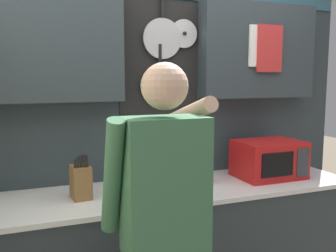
{
  "coord_description": "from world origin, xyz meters",
  "views": [
    {
      "loc": [
        -0.95,
        -2.24,
        1.66
      ],
      "look_at": [
        -0.01,
        0.21,
        1.31
      ],
      "focal_mm": 40.0,
      "sensor_mm": 36.0,
      "label": 1
    }
  ],
  "objects_px": {
    "microwave": "(269,159)",
    "person": "(164,213)",
    "knife_block": "(81,182)",
    "utensil_crock": "(206,170)"
  },
  "relations": [
    {
      "from": "microwave",
      "to": "person",
      "type": "bearing_deg",
      "value": -147.57
    },
    {
      "from": "knife_block",
      "to": "person",
      "type": "bearing_deg",
      "value": -67.43
    },
    {
      "from": "microwave",
      "to": "utensil_crock",
      "type": "height_order",
      "value": "utensil_crock"
    },
    {
      "from": "microwave",
      "to": "utensil_crock",
      "type": "relative_size",
      "value": 1.31
    },
    {
      "from": "knife_block",
      "to": "utensil_crock",
      "type": "relative_size",
      "value": 0.77
    },
    {
      "from": "utensil_crock",
      "to": "person",
      "type": "relative_size",
      "value": 0.21
    },
    {
      "from": "microwave",
      "to": "person",
      "type": "distance_m",
      "value": 1.27
    },
    {
      "from": "knife_block",
      "to": "utensil_crock",
      "type": "xyz_separation_m",
      "value": [
        0.84,
        0.0,
        -0.01
      ]
    },
    {
      "from": "knife_block",
      "to": "utensil_crock",
      "type": "distance_m",
      "value": 0.84
    },
    {
      "from": "person",
      "to": "knife_block",
      "type": "bearing_deg",
      "value": 112.57
    }
  ]
}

